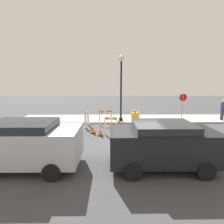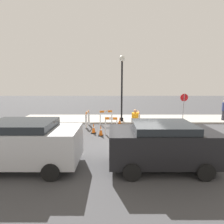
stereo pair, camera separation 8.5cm
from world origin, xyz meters
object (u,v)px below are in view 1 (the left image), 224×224
(streetlamp_post, at_px, (121,80))
(parked_car_1, at_px, (162,143))
(person_worker, at_px, (135,123))
(person_pedestrian, at_px, (223,109))
(parked_car_0, at_px, (24,142))
(stop_sign, at_px, (183,102))

(streetlamp_post, bearing_deg, parked_car_1, -81.44)
(person_worker, distance_m, person_pedestrian, 8.71)
(parked_car_0, height_order, parked_car_1, parked_car_0)
(parked_car_1, bearing_deg, parked_car_0, 180.00)
(stop_sign, xyz_separation_m, parked_car_1, (-3.84, -7.58, -0.58))
(person_worker, distance_m, parked_car_0, 5.76)
(person_worker, height_order, parked_car_1, parked_car_1)
(parked_car_0, xyz_separation_m, parked_car_1, (5.14, 0.00, -0.03))
(person_pedestrian, xyz_separation_m, parked_car_0, (-12.26, -7.60, 0.01))
(person_worker, xyz_separation_m, parked_car_1, (0.55, -3.48, 0.08))
(person_worker, bearing_deg, stop_sign, -74.62)
(person_pedestrian, xyz_separation_m, parked_car_1, (-7.12, -7.60, -0.03))
(parked_car_0, bearing_deg, person_worker, 37.12)
(stop_sign, bearing_deg, parked_car_1, 66.31)
(person_worker, xyz_separation_m, person_pedestrian, (7.67, 4.12, 0.11))
(streetlamp_post, relative_size, stop_sign, 2.34)
(parked_car_1, bearing_deg, person_worker, 99.05)
(parked_car_0, relative_size, parked_car_1, 1.06)
(parked_car_1, bearing_deg, person_pedestrian, 46.85)
(stop_sign, bearing_deg, parked_car_0, 43.34)
(person_pedestrian, distance_m, parked_car_0, 14.43)
(person_worker, relative_size, parked_car_1, 0.43)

